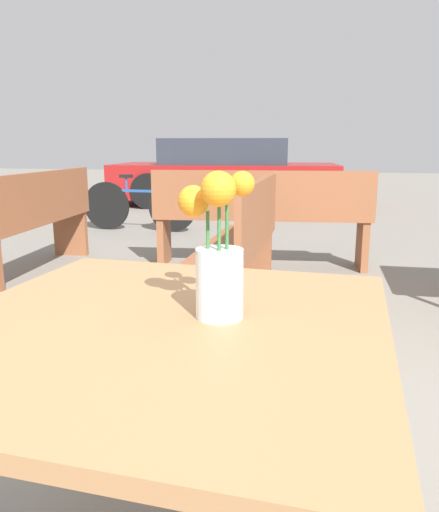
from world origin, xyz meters
name	(u,v)px	position (x,y,z in m)	size (l,w,h in m)	color
table_front	(163,363)	(0.00, 0.00, 0.62)	(0.91, 0.96, 0.71)	#9E7047
flower_vase	(218,261)	(0.11, 0.04, 0.83)	(0.15, 0.15, 0.30)	silver
bench_near	(39,219)	(-2.03, 2.71, 0.46)	(0.51, 1.63, 0.85)	brown
bench_middle	(245,244)	(-0.20, 2.09, 0.46)	(0.38, 1.53, 0.85)	brown
bench_far	(261,215)	(-0.28, 3.32, 0.47)	(1.89, 0.58, 0.85)	brown
bicycle	(139,205)	(-2.06, 4.95, 0.32)	(1.48, 0.44, 0.70)	black
parked_car	(226,173)	(-1.63, 8.05, 0.56)	(4.13, 2.19, 1.17)	maroon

